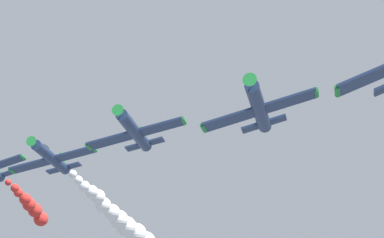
{
  "coord_description": "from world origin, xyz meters",
  "views": [
    {
      "loc": [
        -12.04,
        62.72,
        57.95
      ],
      "look_at": [
        0.0,
        0.0,
        81.18
      ],
      "focal_mm": 75.84,
      "sensor_mm": 36.0,
      "label": 1
    }
  ],
  "objects": [
    {
      "name": "smoke_trail_trailing",
      "position": [
        29.13,
        -37.58,
        83.95
      ],
      "size": [
        2.29,
        12.27,
        3.68
      ],
      "color": "red"
    },
    {
      "name": "airplane_left_outer",
      "position": [
        6.45,
        -5.29,
        82.4
      ],
      "size": [
        9.42,
        10.35,
        3.02
      ],
      "rotation": [
        0.0,
        0.21,
        0.0
      ],
      "color": "navy"
    },
    {
      "name": "airplane_right_inner",
      "position": [
        -6.05,
        4.3,
        80.28
      ],
      "size": [
        9.34,
        10.35,
        3.2
      ],
      "rotation": [
        0.0,
        0.25,
        0.0
      ],
      "color": "navy"
    },
    {
      "name": "smoke_trail_right_outer",
      "position": [
        15.3,
        -34.43,
        80.47
      ],
      "size": [
        6.02,
        19.56,
        6.38
      ],
      "color": "white"
    },
    {
      "name": "airplane_right_outer",
      "position": [
        17.89,
        -14.34,
        83.27
      ],
      "size": [
        9.43,
        10.35,
        2.99
      ],
      "rotation": [
        0.0,
        0.21,
        0.0
      ],
      "color": "navy"
    }
  ]
}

